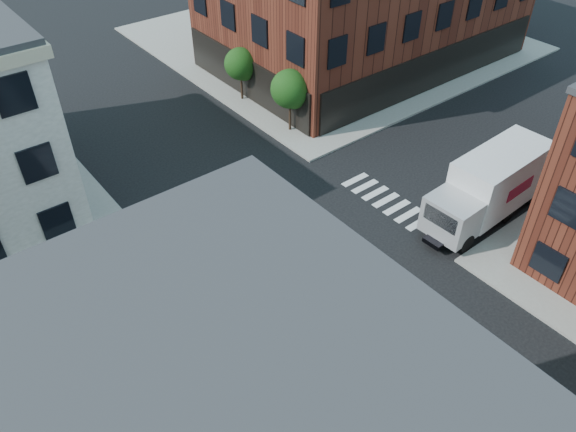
% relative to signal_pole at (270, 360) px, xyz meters
% --- Properties ---
extents(ground, '(120.00, 120.00, 0.00)m').
position_rel_signal_pole_xyz_m(ground, '(6.72, 6.68, -2.86)').
color(ground, black).
rests_on(ground, ground).
extents(sidewalk_ne, '(30.00, 30.00, 0.15)m').
position_rel_signal_pole_xyz_m(sidewalk_ne, '(27.72, 27.68, -2.78)').
color(sidewalk_ne, gray).
rests_on(sidewalk_ne, ground).
extents(tree_near, '(2.69, 2.69, 4.49)m').
position_rel_signal_pole_xyz_m(tree_near, '(14.28, 16.65, 0.30)').
color(tree_near, black).
rests_on(tree_near, ground).
extents(tree_far, '(2.43, 2.43, 4.07)m').
position_rel_signal_pole_xyz_m(tree_far, '(14.28, 22.65, 0.02)').
color(tree_far, black).
rests_on(tree_far, ground).
extents(signal_pole, '(1.29, 1.24, 4.60)m').
position_rel_signal_pole_xyz_m(signal_pole, '(0.00, 0.00, 0.00)').
color(signal_pole, black).
rests_on(signal_pole, ground).
extents(box_truck, '(8.93, 3.01, 3.99)m').
position_rel_signal_pole_xyz_m(box_truck, '(17.14, 2.20, -0.78)').
color(box_truck, silver).
rests_on(box_truck, ground).
extents(traffic_cone, '(0.44, 0.44, 0.68)m').
position_rel_signal_pole_xyz_m(traffic_cone, '(2.19, 0.98, -2.53)').
color(traffic_cone, '#EC460A').
rests_on(traffic_cone, ground).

